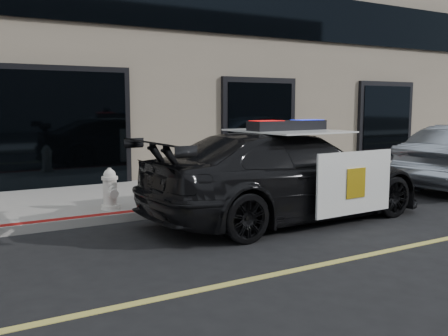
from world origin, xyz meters
TOP-DOWN VIEW (x-y plane):
  - ground at (0.00, 0.00)m, footprint 120.00×120.00m
  - sidewalk_n at (0.00, 5.25)m, footprint 60.00×3.50m
  - police_car at (1.94, 2.30)m, footprint 2.66×5.48m
  - fire_hydrant at (-0.71, 3.96)m, footprint 0.34×0.47m

SIDE VIEW (x-z plane):
  - ground at x=0.00m, z-range 0.00..0.00m
  - sidewalk_n at x=0.00m, z-range 0.00..0.15m
  - fire_hydrant at x=-0.71m, z-range 0.13..0.87m
  - police_car at x=1.94m, z-range -0.09..1.65m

